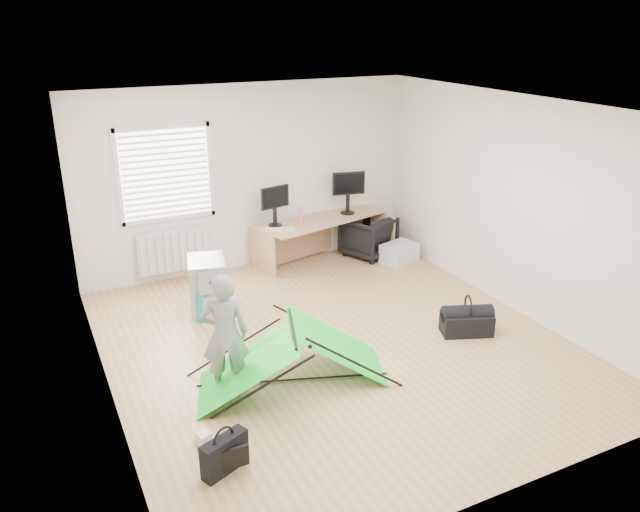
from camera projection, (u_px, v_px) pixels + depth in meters
name	position (u px, v px, depth m)	size (l,w,h in m)	color
ground	(335.00, 343.00, 7.25)	(5.50, 5.50, 0.00)	tan
back_wall	(249.00, 178.00, 9.06)	(5.00, 0.02, 2.70)	silver
window	(166.00, 174.00, 8.46)	(1.20, 0.06, 1.20)	silver
radiator	(173.00, 251.00, 8.82)	(1.00, 0.12, 0.60)	silver
desk	(324.00, 240.00, 9.53)	(2.04, 0.65, 0.70)	tan
filing_cabinet	(208.00, 285.00, 7.93)	(0.45, 0.60, 0.70)	#9DA0A2
monitor_left	(275.00, 211.00, 9.00)	(0.46, 0.10, 0.44)	black
monitor_right	(348.00, 198.00, 9.56)	(0.50, 0.11, 0.48)	black
keyboard	(280.00, 229.00, 8.89)	(0.43, 0.15, 0.02)	beige
thermos	(301.00, 215.00, 9.16)	(0.07, 0.07, 0.24)	#CE737F
office_chair	(368.00, 236.00, 9.79)	(0.68, 0.70, 0.64)	black
person	(225.00, 334.00, 6.10)	(0.47, 0.31, 1.28)	gray
kite	(293.00, 355.00, 6.39)	(1.99, 0.87, 0.62)	#14D329
storage_crate	(399.00, 253.00, 9.56)	(0.53, 0.37, 0.30)	silver
tote_bag	(206.00, 305.00, 7.79)	(0.31, 0.14, 0.37)	teal
laptop_bag	(225.00, 454.00, 5.17)	(0.43, 0.13, 0.32)	black
white_box	(204.00, 439.00, 5.53)	(0.11, 0.11, 0.11)	silver
duffel_bag	(467.00, 324.00, 7.43)	(0.59, 0.30, 0.26)	black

